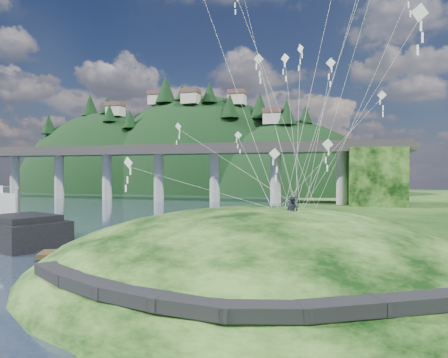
# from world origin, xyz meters

# --- Properties ---
(ground) EXTENTS (320.00, 320.00, 0.00)m
(ground) POSITION_xyz_m (0.00, 0.00, 0.00)
(ground) COLOR black
(ground) RESTS_ON ground
(grass_hill) EXTENTS (36.00, 32.00, 13.00)m
(grass_hill) POSITION_xyz_m (8.00, 2.00, -1.50)
(grass_hill) COLOR black
(grass_hill) RESTS_ON ground
(footpath) EXTENTS (22.29, 5.84, 0.83)m
(footpath) POSITION_xyz_m (7.46, -9.74, 2.08)
(footpath) COLOR black
(footpath) RESTS_ON ground
(bridge) EXTENTS (160.00, 11.00, 15.00)m
(bridge) POSITION_xyz_m (-26.46, 70.07, 9.70)
(bridge) COLOR #2D2B2B
(bridge) RESTS_ON ground
(far_ridge) EXTENTS (153.00, 70.00, 94.50)m
(far_ridge) POSITION_xyz_m (-43.58, 122.17, -7.44)
(far_ridge) COLOR black
(far_ridge) RESTS_ON ground
(wooden_dock) EXTENTS (15.49, 8.83, 1.13)m
(wooden_dock) POSITION_xyz_m (-4.06, 5.07, 0.50)
(wooden_dock) COLOR #352716
(wooden_dock) RESTS_ON ground
(kite_flyers) EXTENTS (1.17, 3.82, 1.95)m
(kite_flyers) POSITION_xyz_m (10.27, 1.97, 5.89)
(kite_flyers) COLOR #242730
(kite_flyers) RESTS_ON ground
(kite_swarm) EXTENTS (19.69, 16.23, 19.55)m
(kite_swarm) POSITION_xyz_m (9.98, 3.17, 17.08)
(kite_swarm) COLOR white
(kite_swarm) RESTS_ON ground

